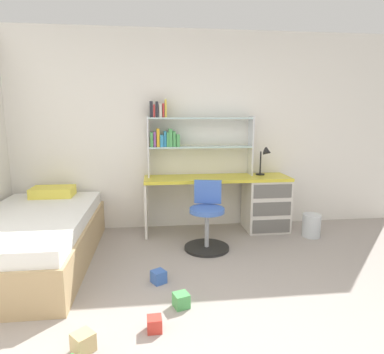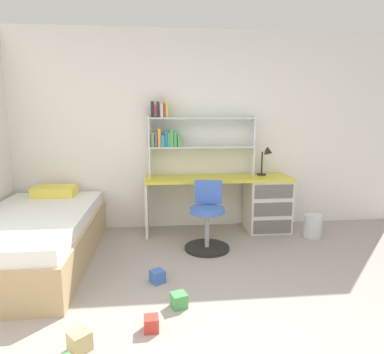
# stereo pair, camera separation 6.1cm
# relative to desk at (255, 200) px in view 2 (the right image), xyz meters

# --- Properties ---
(room_shell) EXTENTS (5.88, 6.47, 2.63)m
(room_shell) POSITION_rel_desk_xyz_m (-2.02, -1.14, 0.91)
(room_shell) COLOR white
(room_shell) RESTS_ON ground_plane
(desk) EXTENTS (1.90, 0.51, 0.74)m
(desk) POSITION_rel_desk_xyz_m (0.00, 0.00, 0.00)
(desk) COLOR gold
(desk) RESTS_ON ground_plane
(bookshelf_hutch) EXTENTS (1.39, 0.22, 0.99)m
(bookshelf_hutch) POSITION_rel_desk_xyz_m (-0.93, 0.14, 0.89)
(bookshelf_hutch) COLOR silver
(bookshelf_hutch) RESTS_ON desk
(desk_lamp) EXTENTS (0.20, 0.17, 0.38)m
(desk_lamp) POSITION_rel_desk_xyz_m (0.17, 0.06, 0.58)
(desk_lamp) COLOR black
(desk_lamp) RESTS_ON desk
(swivel_chair) EXTENTS (0.52, 0.52, 0.78)m
(swivel_chair) POSITION_rel_desk_xyz_m (-0.73, -0.57, -0.10)
(swivel_chair) COLOR black
(swivel_chair) RESTS_ON ground_plane
(bed_platform) EXTENTS (1.14, 2.07, 0.65)m
(bed_platform) POSITION_rel_desk_xyz_m (-2.58, -0.77, -0.14)
(bed_platform) COLOR tan
(bed_platform) RESTS_ON ground_plane
(waste_bin) EXTENTS (0.23, 0.23, 0.29)m
(waste_bin) POSITION_rel_desk_xyz_m (0.67, -0.35, -0.26)
(waste_bin) COLOR silver
(waste_bin) RESTS_ON ground_plane
(toy_block_green_1) EXTENTS (0.15, 0.15, 0.12)m
(toy_block_green_1) POSITION_rel_desk_xyz_m (-1.12, -1.76, -0.35)
(toy_block_green_1) COLOR #479E51
(toy_block_green_1) RESTS_ON ground_plane
(toy_block_red_2) EXTENTS (0.11, 0.11, 0.11)m
(toy_block_red_2) POSITION_rel_desk_xyz_m (-1.34, -2.04, -0.36)
(toy_block_red_2) COLOR red
(toy_block_red_2) RESTS_ON ground_plane
(toy_block_blue_3) EXTENTS (0.16, 0.16, 0.12)m
(toy_block_blue_3) POSITION_rel_desk_xyz_m (-1.30, -1.34, -0.35)
(toy_block_blue_3) COLOR #3860B7
(toy_block_blue_3) RESTS_ON ground_plane
(toy_block_natural_4) EXTENTS (0.18, 0.18, 0.13)m
(toy_block_natural_4) POSITION_rel_desk_xyz_m (-1.80, -2.20, -0.35)
(toy_block_natural_4) COLOR tan
(toy_block_natural_4) RESTS_ON ground_plane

